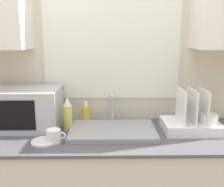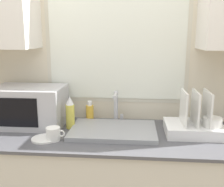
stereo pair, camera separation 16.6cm
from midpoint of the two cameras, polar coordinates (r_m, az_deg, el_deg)
wall_back at (r=1.97m, az=3.48°, el=8.58°), size 6.00×0.38×2.60m
sink_basin at (r=1.78m, az=2.83°, el=-8.06°), size 0.57×0.39×0.03m
faucet at (r=1.94m, az=3.25°, el=-2.54°), size 0.08×0.15×0.24m
microwave at (r=1.96m, az=-15.38°, el=-2.68°), size 0.51×0.34×0.28m
dish_rack at (r=1.84m, az=20.26°, el=-6.43°), size 0.38×0.28×0.29m
spray_bottle at (r=1.84m, az=-6.56°, el=-4.27°), size 0.06×0.06×0.23m
soap_bottle at (r=1.99m, az=-2.47°, el=-4.23°), size 0.06×0.06×0.16m
mug_near_sink at (r=1.67m, az=-9.85°, el=-8.70°), size 0.12×0.09×0.08m
small_plate at (r=1.70m, az=-11.83°, el=-9.67°), size 0.16×0.16×0.01m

